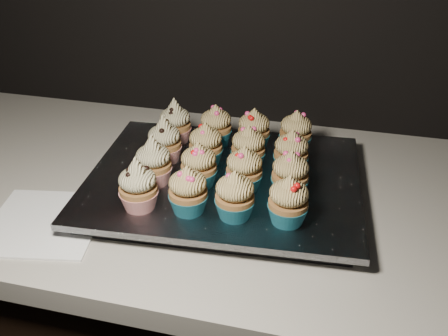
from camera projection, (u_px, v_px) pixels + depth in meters
worktop at (291, 205)px, 0.91m from camera, size 2.44×0.64×0.04m
napkin at (45, 222)px, 0.83m from camera, size 0.21×0.21×0.00m
baking_tray at (224, 186)px, 0.91m from camera, size 0.47×0.37×0.02m
foil_lining at (224, 178)px, 0.90m from camera, size 0.51×0.41×0.01m
cupcake_0 at (138, 186)px, 0.79m from camera, size 0.06×0.06×0.10m
cupcake_1 at (188, 191)px, 0.79m from camera, size 0.06×0.06×0.08m
cupcake_2 at (235, 196)px, 0.77m from camera, size 0.06×0.06×0.08m
cupcake_3 at (288, 201)px, 0.76m from camera, size 0.06×0.06×0.08m
cupcake_4 at (153, 163)px, 0.86m from camera, size 0.06×0.06×0.10m
cupcake_5 at (199, 166)px, 0.85m from camera, size 0.06×0.06×0.08m
cupcake_6 at (244, 170)px, 0.84m from camera, size 0.06×0.06×0.08m
cupcake_7 at (290, 175)px, 0.83m from camera, size 0.06×0.06×0.08m
cupcake_8 at (165, 141)px, 0.92m from camera, size 0.06×0.06×0.10m
cupcake_9 at (206, 145)px, 0.92m from camera, size 0.06×0.06×0.08m
cupcake_10 at (248, 148)px, 0.91m from camera, size 0.06×0.06×0.08m
cupcake_11 at (291, 153)px, 0.89m from camera, size 0.06×0.06×0.08m
cupcake_12 at (175, 123)px, 0.99m from camera, size 0.06×0.06×0.10m
cupcake_13 at (216, 126)px, 0.98m from camera, size 0.06×0.06×0.08m
cupcake_14 at (254, 130)px, 0.97m from camera, size 0.06×0.06×0.08m
cupcake_15 at (296, 132)px, 0.96m from camera, size 0.06×0.06×0.08m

